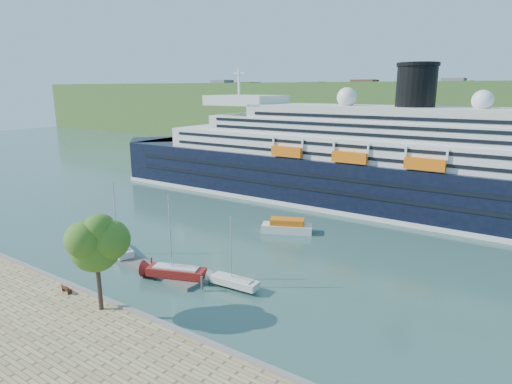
% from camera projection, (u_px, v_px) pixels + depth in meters
% --- Properties ---
extents(ground, '(400.00, 400.00, 0.00)m').
position_uv_depth(ground, '(86.00, 299.00, 45.56)').
color(ground, '#2D5049').
rests_on(ground, ground).
extents(far_hillside, '(400.00, 50.00, 24.00)m').
position_uv_depth(far_hillside, '(424.00, 115.00, 159.63)').
color(far_hillside, '#365C25').
rests_on(far_hillside, ground).
extents(quay_coping, '(220.00, 0.50, 0.30)m').
position_uv_depth(quay_coping, '(83.00, 290.00, 45.12)').
color(quay_coping, slate).
rests_on(quay_coping, promenade).
extents(cruise_ship, '(116.49, 18.04, 26.12)m').
position_uv_depth(cruise_ship, '(345.00, 136.00, 80.61)').
color(cruise_ship, black).
rests_on(cruise_ship, ground).
extents(park_bench, '(1.52, 0.78, 0.94)m').
position_uv_depth(park_bench, '(67.00, 288.00, 44.79)').
color(park_bench, '#4D2616').
rests_on(park_bench, promenade).
extents(promenade_tree, '(6.33, 6.33, 10.48)m').
position_uv_depth(promenade_tree, '(97.00, 259.00, 40.28)').
color(promenade_tree, '#34661A').
rests_on(promenade_tree, promenade).
extents(floating_pontoon, '(19.93, 4.01, 0.44)m').
position_uv_depth(floating_pontoon, '(141.00, 264.00, 53.95)').
color(floating_pontoon, slate).
rests_on(floating_pontoon, ground).
extents(sailboat_white_near, '(7.63, 4.74, 9.57)m').
position_uv_depth(sailboat_white_near, '(117.00, 221.00, 56.44)').
color(sailboat_white_near, silver).
rests_on(sailboat_white_near, ground).
extents(sailboat_red, '(7.89, 4.67, 9.85)m').
position_uv_depth(sailboat_red, '(175.00, 240.00, 48.98)').
color(sailboat_red, maroon).
rests_on(sailboat_red, ground).
extents(sailboat_white_far, '(6.31, 2.13, 8.02)m').
position_uv_depth(sailboat_white_far, '(234.00, 255.00, 46.98)').
color(sailboat_white_far, silver).
rests_on(sailboat_white_far, ground).
extents(tender_launch, '(8.26, 5.70, 2.17)m').
position_uv_depth(tender_launch, '(287.00, 226.00, 66.47)').
color(tender_launch, orange).
rests_on(tender_launch, ground).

